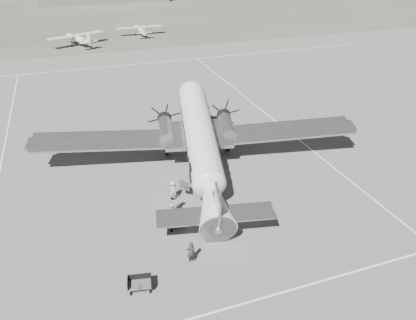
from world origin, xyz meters
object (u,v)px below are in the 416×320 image
(baggage_cart_near, at_px, (176,220))
(baggage_cart_far, at_px, (140,284))
(light_plane_right, at_px, (140,31))
(passenger, at_px, (173,190))
(light_plane_left, at_px, (78,40))
(ground_crew, at_px, (191,252))
(ramp_agent, at_px, (174,203))
(dc3_airliner, at_px, (201,142))

(baggage_cart_near, distance_m, baggage_cart_far, 6.59)
(light_plane_right, bearing_deg, passenger, -101.09)
(light_plane_left, height_order, ground_crew, light_plane_left)
(light_plane_right, height_order, ground_crew, light_plane_right)
(light_plane_right, distance_m, baggage_cart_far, 74.94)
(baggage_cart_near, relative_size, ramp_agent, 0.94)
(dc3_airliner, bearing_deg, ramp_agent, -114.16)
(baggage_cart_far, relative_size, ramp_agent, 0.82)
(baggage_cart_far, bearing_deg, light_plane_left, 100.00)
(ground_crew, xyz_separation_m, ramp_agent, (0.41, 5.67, 0.12))
(light_plane_right, xyz_separation_m, passenger, (-9.94, -64.51, -0.21))
(dc3_airliner, xyz_separation_m, ground_crew, (-4.49, -11.27, -2.16))
(ground_crew, bearing_deg, light_plane_left, -92.58)
(light_plane_left, relative_size, passenger, 6.93)
(dc3_airliner, height_order, ground_crew, dc3_airliner)
(light_plane_right, relative_size, ground_crew, 6.16)
(baggage_cart_far, bearing_deg, ramp_agent, 69.97)
(light_plane_left, height_order, light_plane_right, light_plane_left)
(baggage_cart_near, height_order, ground_crew, ground_crew)
(ground_crew, bearing_deg, baggage_cart_near, -96.02)
(baggage_cart_far, xyz_separation_m, passenger, (4.59, 9.01, 0.41))
(light_plane_right, xyz_separation_m, baggage_cart_near, (-10.70, -68.14, -0.56))
(light_plane_right, xyz_separation_m, baggage_cart_far, (-14.53, -73.52, -0.62))
(ramp_agent, bearing_deg, baggage_cart_near, -175.92)
(baggage_cart_far, bearing_deg, baggage_cart_near, 65.30)
(dc3_airliner, distance_m, ramp_agent, 7.22)
(baggage_cart_near, bearing_deg, passenger, 59.76)
(dc3_airliner, xyz_separation_m, light_plane_right, (6.28, 60.92, -1.93))
(light_plane_left, bearing_deg, light_plane_right, -2.30)
(baggage_cart_near, bearing_deg, light_plane_right, 62.73)
(dc3_airliner, relative_size, baggage_cart_far, 20.14)
(light_plane_right, height_order, baggage_cart_near, light_plane_right)
(light_plane_left, relative_size, baggage_cart_near, 6.58)
(passenger, bearing_deg, baggage_cart_far, 140.29)
(ground_crew, height_order, ramp_agent, ramp_agent)
(light_plane_left, bearing_deg, passenger, -111.08)
(ramp_agent, distance_m, passenger, 2.06)
(dc3_airliner, height_order, passenger, dc3_airliner)
(ground_crew, bearing_deg, baggage_cart_far, 14.41)
(light_plane_right, bearing_deg, ramp_agent, -101.18)
(ground_crew, bearing_deg, passenger, -101.26)
(baggage_cart_far, bearing_deg, passenger, 73.74)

